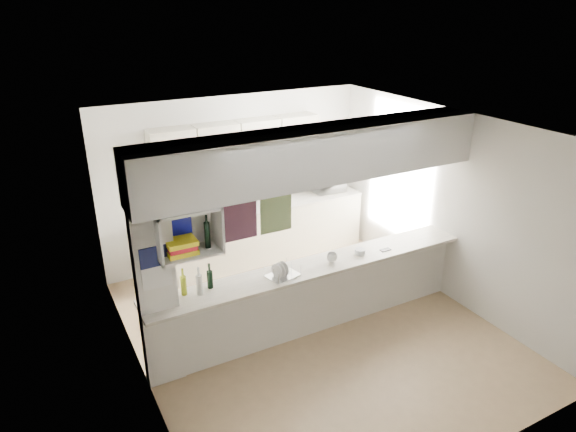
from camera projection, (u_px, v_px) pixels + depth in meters
floor at (313, 329)px, 6.54m from camera, size 4.80×4.80×0.00m
ceiling at (317, 128)px, 5.53m from camera, size 4.80×4.80×0.00m
wall_back at (235, 179)px, 7.98m from camera, size 4.20×0.00×4.20m
wall_left at (135, 280)px, 5.11m from camera, size 0.00×4.80×4.80m
wall_right at (447, 206)px, 6.95m from camera, size 0.00×4.80×4.80m
servery_partition at (303, 211)px, 5.82m from camera, size 4.20×0.50×2.60m
cubby_shelf at (185, 234)px, 5.14m from camera, size 0.65×0.35×0.50m
kitchen_run at (252, 211)px, 8.02m from camera, size 3.60×0.63×2.24m
microwave at (328, 183)px, 8.53m from camera, size 0.53×0.37×0.29m
bowl at (329, 173)px, 8.46m from camera, size 0.27×0.27×0.07m
dish_rack at (282, 270)px, 5.91m from camera, size 0.41×0.34×0.19m
cup at (332, 257)px, 6.23m from camera, size 0.14×0.14×0.10m
wine_bottles at (192, 285)px, 5.53m from camera, size 0.52×0.15×0.33m
plastic_tubs at (362, 251)px, 6.46m from camera, size 0.49×0.17×0.07m
utensil_jar at (246, 202)px, 7.92m from camera, size 0.11×0.11×0.15m
knife_block at (220, 204)px, 7.75m from camera, size 0.11×0.09×0.22m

